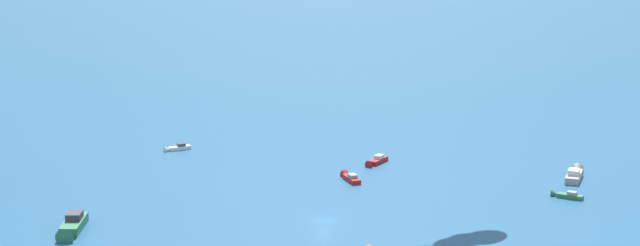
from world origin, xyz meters
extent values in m
plane|color=#1E517A|center=(0.00, 0.00, 0.00)|extent=(2000.00, 2000.00, 0.00)
cube|color=white|center=(51.24, -13.53, 0.34)|extent=(2.50, 4.47, 0.68)
cone|color=white|center=(51.97, -11.02, 0.34)|extent=(1.61, 1.43, 1.36)
cube|color=#38383D|center=(51.15, -13.83, 0.94)|extent=(1.46, 1.74, 0.51)
cube|color=#9E9993|center=(-15.62, -47.18, 0.58)|extent=(5.17, 7.59, 1.17)
cone|color=#9E9993|center=(-13.75, -51.22, 0.58)|extent=(2.90, 2.67, 2.33)
cube|color=silver|center=(-15.85, -46.68, 1.60)|extent=(2.76, 3.10, 0.87)
cube|color=#B21E1E|center=(16.84, -32.51, 0.41)|extent=(2.75, 5.32, 0.81)
cone|color=#B21E1E|center=(16.13, -29.48, 0.41)|extent=(1.88, 1.64, 1.63)
cube|color=silver|center=(16.93, -32.88, 1.12)|extent=(1.67, 2.03, 0.61)
cube|color=#33704C|center=(24.35, 28.94, 0.68)|extent=(7.87, 8.07, 1.37)
cone|color=#33704C|center=(20.74, 32.73, 0.68)|extent=(3.49, 3.47, 2.73)
cube|color=#38383D|center=(24.79, 28.48, 1.88)|extent=(3.64, 3.67, 1.02)
cube|color=#33704C|center=(-21.13, -36.87, 0.34)|extent=(4.44, 2.37, 0.68)
cone|color=#33704C|center=(-18.62, -36.23, 0.34)|extent=(1.39, 1.58, 1.36)
cube|color=gray|center=(-21.44, -36.95, 0.93)|extent=(1.71, 1.42, 0.51)
cube|color=#B21E1E|center=(11.84, -19.65, 0.40)|extent=(5.15, 3.64, 0.79)
cone|color=#B21E1E|center=(14.56, -21.01, 0.40)|extent=(1.85, 1.99, 1.59)
cube|color=gray|center=(11.51, -19.49, 1.09)|extent=(2.12, 1.91, 0.60)
camera|label=1|loc=(-113.17, 119.17, 52.37)|focal=62.58mm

